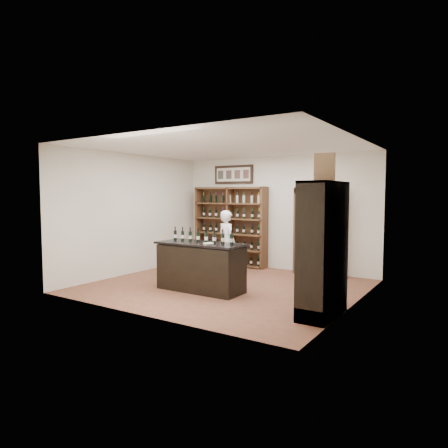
{
  "coord_description": "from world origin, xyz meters",
  "views": [
    {
      "loc": [
        4.65,
        -7.17,
        1.99
      ],
      "look_at": [
        -0.21,
        0.3,
        1.33
      ],
      "focal_mm": 32.0,
      "sensor_mm": 36.0,
      "label": 1
    }
  ],
  "objects_px": {
    "shopkeeper": "(227,243)",
    "wine_crate": "(325,167)",
    "tasting_counter": "(201,267)",
    "side_cabinet": "(325,271)",
    "wine_shelf": "(231,226)",
    "counter_bottle_0": "(175,235)"
  },
  "relations": [
    {
      "from": "shopkeeper",
      "to": "tasting_counter",
      "type": "bearing_deg",
      "value": 127.26
    },
    {
      "from": "wine_shelf",
      "to": "shopkeeper",
      "type": "distance_m",
      "value": 1.42
    },
    {
      "from": "tasting_counter",
      "to": "shopkeeper",
      "type": "xyz_separation_m",
      "value": [
        -0.45,
        1.71,
        0.31
      ]
    },
    {
      "from": "counter_bottle_0",
      "to": "side_cabinet",
      "type": "bearing_deg",
      "value": -5.83
    },
    {
      "from": "wine_shelf",
      "to": "counter_bottle_0",
      "type": "distance_m",
      "value": 2.91
    },
    {
      "from": "tasting_counter",
      "to": "shopkeeper",
      "type": "height_order",
      "value": "shopkeeper"
    },
    {
      "from": "shopkeeper",
      "to": "wine_crate",
      "type": "height_order",
      "value": "wine_crate"
    },
    {
      "from": "counter_bottle_0",
      "to": "shopkeeper",
      "type": "xyz_separation_m",
      "value": [
        0.27,
        1.66,
        -0.31
      ]
    },
    {
      "from": "counter_bottle_0",
      "to": "wine_shelf",
      "type": "bearing_deg",
      "value": 97.51
    },
    {
      "from": "tasting_counter",
      "to": "wine_crate",
      "type": "height_order",
      "value": "wine_crate"
    },
    {
      "from": "shopkeeper",
      "to": "wine_crate",
      "type": "bearing_deg",
      "value": 170.1
    },
    {
      "from": "tasting_counter",
      "to": "shopkeeper",
      "type": "relative_size",
      "value": 1.18
    },
    {
      "from": "tasting_counter",
      "to": "side_cabinet",
      "type": "height_order",
      "value": "side_cabinet"
    },
    {
      "from": "shopkeeper",
      "to": "wine_crate",
      "type": "distance_m",
      "value": 4.05
    },
    {
      "from": "wine_shelf",
      "to": "wine_crate",
      "type": "xyz_separation_m",
      "value": [
        3.78,
        -3.21,
        1.33
      ]
    },
    {
      "from": "wine_shelf",
      "to": "counter_bottle_0",
      "type": "height_order",
      "value": "wine_shelf"
    },
    {
      "from": "tasting_counter",
      "to": "wine_crate",
      "type": "relative_size",
      "value": 4.17
    },
    {
      "from": "side_cabinet",
      "to": "counter_bottle_0",
      "type": "bearing_deg",
      "value": 174.17
    },
    {
      "from": "side_cabinet",
      "to": "wine_crate",
      "type": "relative_size",
      "value": 4.87
    },
    {
      "from": "wine_shelf",
      "to": "tasting_counter",
      "type": "xyz_separation_m",
      "value": [
        1.1,
        -2.93,
        -0.61
      ]
    },
    {
      "from": "shopkeeper",
      "to": "wine_shelf",
      "type": "bearing_deg",
      "value": -39.6
    },
    {
      "from": "shopkeeper",
      "to": "counter_bottle_0",
      "type": "bearing_deg",
      "value": 103.28
    }
  ]
}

